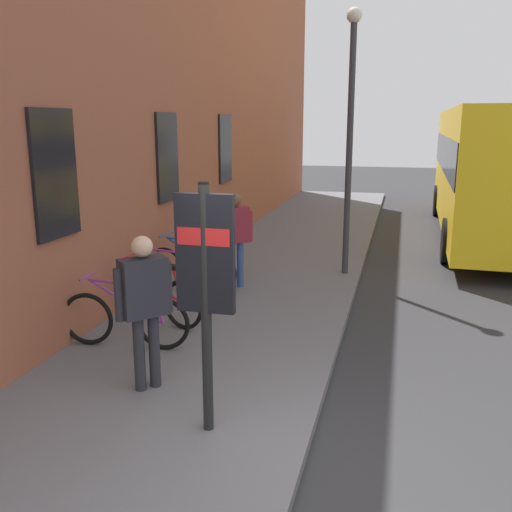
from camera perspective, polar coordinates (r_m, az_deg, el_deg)
name	(u,v)px	position (r m, az deg, el deg)	size (l,w,h in m)	color
ground	(413,294)	(10.66, 15.48, -3.68)	(60.00, 60.00, 0.00)	#2D2D30
sidewalk_pavement	(286,257)	(12.81, 3.03, -0.08)	(24.00, 3.50, 0.12)	slate
station_facade	(211,67)	(14.01, -4.56, 18.40)	(22.00, 0.65, 8.56)	#9E563D
bicycle_beside_lamp	(125,319)	(7.68, -13.01, -6.21)	(0.48, 1.77, 0.97)	black
bicycle_under_window	(156,297)	(8.52, -10.03, -4.10)	(0.70, 1.69, 0.97)	black
bicycle_leaning_wall	(170,281)	(9.34, -8.66, -2.48)	(0.48, 1.77, 0.97)	black
bicycle_end_of_row	(191,268)	(10.10, -6.52, -1.22)	(0.48, 1.76, 0.97)	black
transit_info_sign	(205,270)	(5.18, -5.12, -1.42)	(0.10, 0.55, 2.40)	black
city_bus	(494,165)	(16.31, 22.80, 8.41)	(10.54, 2.79, 3.35)	yellow
pedestrian_crossing_street	(235,231)	(10.05, -2.10, 2.55)	(0.45, 0.57, 1.69)	#334C8C
pedestrian_near_bus	(144,297)	(6.27, -11.18, -4.09)	(0.54, 0.52, 1.74)	#26262D
street_lamp	(350,121)	(10.98, 9.48, 13.26)	(0.28, 0.28, 4.91)	#333338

